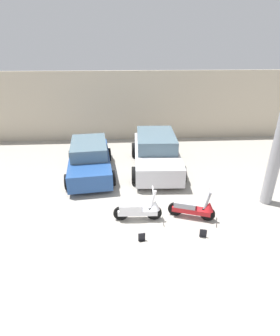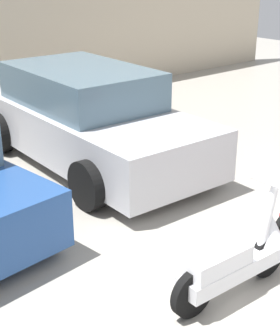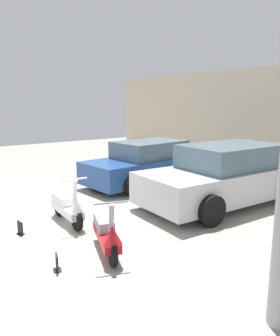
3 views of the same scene
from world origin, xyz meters
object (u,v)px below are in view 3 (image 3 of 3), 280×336
(car_rear_left, at_px, (146,163))
(placard_near_left_scooter, at_px, (20,229))
(scooter_front_right, at_px, (107,233))
(scooter_front_left, at_px, (68,206))
(car_rear_center, at_px, (225,176))
(placard_near_right_scooter, at_px, (57,264))

(car_rear_left, bearing_deg, placard_near_left_scooter, 16.76)
(scooter_front_right, distance_m, placard_near_left_scooter, 1.97)
(car_rear_left, bearing_deg, scooter_front_left, 22.55)
(scooter_front_right, relative_size, car_rear_center, 0.32)
(placard_near_right_scooter, bearing_deg, placard_near_left_scooter, -178.31)
(car_rear_center, xyz_separation_m, placard_near_left_scooter, (-0.94, -4.81, -0.60))
(scooter_front_left, bearing_deg, car_rear_left, 121.03)
(car_rear_center, height_order, placard_near_left_scooter, car_rear_center)
(car_rear_center, height_order, placard_near_right_scooter, car_rear_center)
(placard_near_left_scooter, bearing_deg, car_rear_center, 78.90)
(car_rear_left, xyz_separation_m, placard_near_right_scooter, (3.66, -4.39, -0.52))
(scooter_front_right, height_order, placard_near_left_scooter, scooter_front_right)
(car_rear_center, bearing_deg, scooter_front_left, -11.83)
(car_rear_left, height_order, placard_near_right_scooter, car_rear_left)
(scooter_front_left, xyz_separation_m, placard_near_right_scooter, (1.76, -0.95, -0.26))
(placard_near_left_scooter, distance_m, placard_near_right_scooter, 1.76)
(car_rear_center, relative_size, placard_near_right_scooter, 17.10)
(placard_near_right_scooter, bearing_deg, scooter_front_left, 151.68)
(scooter_front_left, height_order, placard_near_left_scooter, scooter_front_left)
(scooter_front_left, xyz_separation_m, placard_near_left_scooter, (-0.00, -1.00, -0.26))
(car_rear_left, bearing_deg, scooter_front_right, 39.61)
(car_rear_left, height_order, placard_near_left_scooter, car_rear_left)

